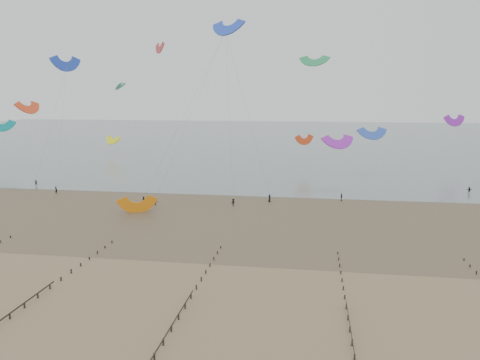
# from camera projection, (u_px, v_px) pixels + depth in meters

# --- Properties ---
(ground) EXTENTS (500.00, 500.00, 0.00)m
(ground) POSITION_uv_depth(u_px,v_px,m) (174.00, 276.00, 62.15)
(ground) COLOR brown
(ground) RESTS_ON ground
(sea_and_shore) EXTENTS (500.00, 665.00, 0.03)m
(sea_and_shore) POSITION_uv_depth(u_px,v_px,m) (203.00, 211.00, 96.19)
(sea_and_shore) COLOR #475654
(sea_and_shore) RESTS_ON ground
(groynes) EXTENTS (72.16, 50.16, 1.00)m
(groynes) POSITION_uv_depth(u_px,v_px,m) (156.00, 353.00, 42.96)
(groynes) COLOR black
(groynes) RESTS_ON ground
(kitesurfer_lead) EXTENTS (0.79, 0.65, 1.84)m
(kitesurfer_lead) POSITION_uv_depth(u_px,v_px,m) (56.00, 190.00, 112.95)
(kitesurfer_lead) COLOR black
(kitesurfer_lead) RESTS_ON ground
(kitesurfers) EXTENTS (111.17, 24.68, 1.75)m
(kitesurfers) POSITION_uv_depth(u_px,v_px,m) (278.00, 198.00, 104.54)
(kitesurfers) COLOR black
(kitesurfers) RESTS_ON ground
(grounded_kite) EXTENTS (8.43, 7.75, 3.73)m
(grounded_kite) POSITION_uv_depth(u_px,v_px,m) (138.00, 212.00, 95.40)
(grounded_kite) COLOR orange
(grounded_kite) RESTS_ON ground
(kites_airborne) EXTENTS (249.57, 101.93, 41.48)m
(kites_airborne) POSITION_uv_depth(u_px,v_px,m) (211.00, 108.00, 145.37)
(kites_airborne) COLOR #EE329C
(kites_airborne) RESTS_ON ground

